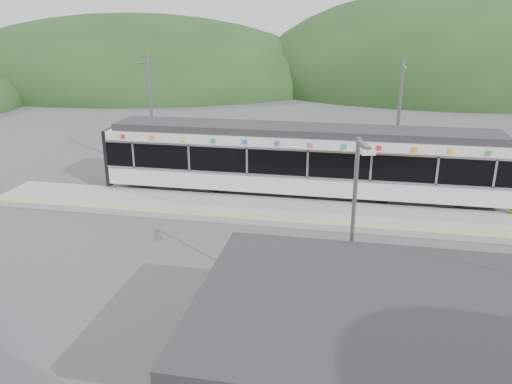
# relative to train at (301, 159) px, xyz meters

# --- Properties ---
(ground) EXTENTS (120.00, 120.00, 0.00)m
(ground) POSITION_rel_train_xyz_m (-2.11, -6.00, -2.06)
(ground) COLOR #4C4C4F
(ground) RESTS_ON ground
(hills) EXTENTS (146.00, 149.00, 26.00)m
(hills) POSITION_rel_train_xyz_m (4.08, -0.71, -2.06)
(hills) COLOR #1E3D19
(hills) RESTS_ON ground
(platform) EXTENTS (26.00, 3.20, 0.30)m
(platform) POSITION_rel_train_xyz_m (-2.11, -2.70, -1.91)
(platform) COLOR #9E9E99
(platform) RESTS_ON ground
(yellow_line) EXTENTS (26.00, 0.10, 0.01)m
(yellow_line) POSITION_rel_train_xyz_m (-2.11, -4.00, -1.76)
(yellow_line) COLOR yellow
(yellow_line) RESTS_ON platform
(train) EXTENTS (20.44, 3.01, 3.74)m
(train) POSITION_rel_train_xyz_m (0.00, 0.00, 0.00)
(train) COLOR black
(train) RESTS_ON ground
(catenary_mast_west) EXTENTS (0.18, 1.80, 7.00)m
(catenary_mast_west) POSITION_rel_train_xyz_m (-9.11, 2.56, 1.58)
(catenary_mast_west) COLOR slate
(catenary_mast_west) RESTS_ON ground
(catenary_mast_east) EXTENTS (0.18, 1.80, 7.00)m
(catenary_mast_east) POSITION_rel_train_xyz_m (4.89, 2.56, 1.58)
(catenary_mast_east) COLOR slate
(catenary_mast_east) RESTS_ON ground
(station_shelter) EXTENTS (9.20, 6.20, 3.00)m
(station_shelter) POSITION_rel_train_xyz_m (3.89, -15.00, -0.51)
(station_shelter) COLOR olive
(station_shelter) RESTS_ON ground
(lamp_post) EXTENTS (0.39, 1.08, 5.88)m
(lamp_post) POSITION_rel_train_xyz_m (2.67, -11.78, 1.45)
(lamp_post) COLOR slate
(lamp_post) RESTS_ON ground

